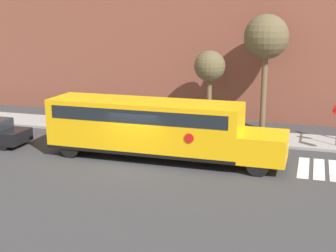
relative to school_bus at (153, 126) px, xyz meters
name	(u,v)px	position (x,y,z in m)	size (l,w,h in m)	color
ground_plane	(134,165)	(-0.56, -1.23, -1.68)	(60.00, 60.00, 0.00)	#333335
sidewalk_strip	(173,131)	(-0.56, 5.27, -1.60)	(44.00, 3.00, 0.15)	gray
building_backdrop	(200,17)	(-0.56, 11.77, 5.18)	(32.00, 4.00, 13.71)	brown
crosswalk_stripes	(335,170)	(8.62, 0.77, -1.67)	(3.30, 3.20, 0.01)	white
school_bus	(153,126)	(0.00, 0.00, 0.00)	(11.73, 2.57, 2.91)	#EAA80F
tree_near_sidewalk	(266,38)	(4.48, 7.92, 3.94)	(2.71, 2.71, 7.07)	brown
tree_far_sidewalk	(210,67)	(1.08, 7.75, 2.09)	(1.97, 1.97, 4.84)	brown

